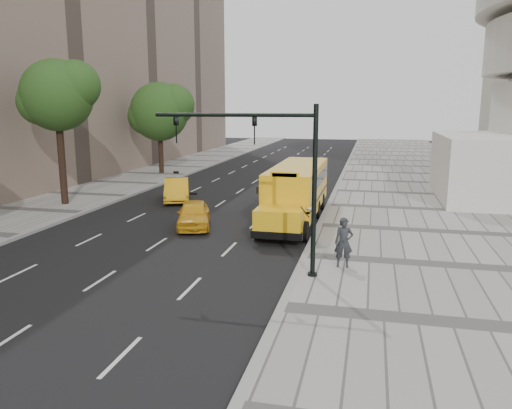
% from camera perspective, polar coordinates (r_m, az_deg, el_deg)
% --- Properties ---
extents(ground, '(140.00, 140.00, 0.00)m').
position_cam_1_polar(ground, '(27.83, -5.16, -1.94)').
color(ground, black).
rests_on(ground, ground).
extents(sidewalk_museum, '(12.00, 140.00, 0.15)m').
position_cam_1_polar(sidewalk_museum, '(26.68, 20.17, -3.02)').
color(sidewalk_museum, '#9B9792').
rests_on(sidewalk_museum, ground).
extents(sidewalk_far, '(6.00, 140.00, 0.15)m').
position_cam_1_polar(sidewalk_far, '(32.91, -23.68, -0.66)').
color(sidewalk_far, '#9B9792').
rests_on(sidewalk_far, ground).
extents(curb_museum, '(0.30, 140.00, 0.15)m').
position_cam_1_polar(curb_museum, '(26.58, 7.23, -2.45)').
color(curb_museum, gray).
rests_on(curb_museum, ground).
extents(curb_far, '(0.30, 140.00, 0.15)m').
position_cam_1_polar(curb_far, '(31.22, -19.25, -0.94)').
color(curb_far, gray).
rests_on(curb_far, ground).
extents(tree_b, '(4.95, 4.40, 9.15)m').
position_cam_1_polar(tree_b, '(33.64, -21.69, 11.57)').
color(tree_b, black).
rests_on(tree_b, ground).
extents(tree_c, '(5.97, 5.30, 8.42)m').
position_cam_1_polar(tree_c, '(46.96, -10.87, 10.44)').
color(tree_c, black).
rests_on(tree_c, ground).
extents(school_bus, '(2.96, 11.56, 3.19)m').
position_cam_1_polar(school_bus, '(28.28, 4.70, 1.92)').
color(school_bus, yellow).
rests_on(school_bus, ground).
extents(taxi_near, '(2.85, 4.42, 1.40)m').
position_cam_1_polar(taxi_near, '(26.51, -7.13, -1.10)').
color(taxi_near, gold).
rests_on(taxi_near, ground).
extents(taxi_far, '(3.12, 4.80, 1.49)m').
position_cam_1_polar(taxi_far, '(34.01, -9.06, 1.67)').
color(taxi_far, gold).
rests_on(taxi_far, ground).
extents(pedestrian, '(0.76, 0.54, 1.96)m').
position_cam_1_polar(pedestrian, '(19.64, 10.00, -4.31)').
color(pedestrian, '#272A2E').
rests_on(pedestrian, sidewalk_museum).
extents(traffic_signal, '(6.18, 0.36, 6.40)m').
position_cam_1_polar(traffic_signal, '(18.09, 2.29, 4.11)').
color(traffic_signal, black).
rests_on(traffic_signal, ground).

